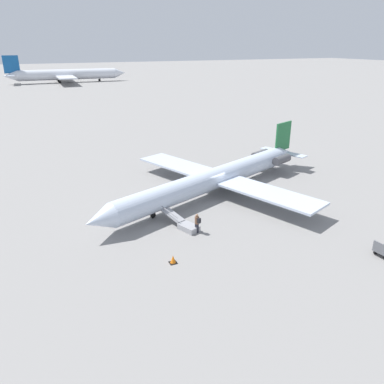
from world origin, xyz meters
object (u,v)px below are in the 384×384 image
at_px(boarding_stairs, 185,225).
at_px(passenger, 197,222).
at_px(airplane_main, 218,177).
at_px(airplane_taxiing_distant, 66,74).

xyz_separation_m(boarding_stairs, passenger, (-0.63, 1.09, 0.65)).
relative_size(airplane_main, passenger, 16.83).
height_order(boarding_stairs, passenger, passenger).
height_order(airplane_taxiing_distant, passenger, airplane_taxiing_distant).
bearing_deg(passenger, airplane_main, -59.13).
relative_size(airplane_main, airplane_taxiing_distant, 0.61).
bearing_deg(airplane_main, passenger, 30.87).
xyz_separation_m(airplane_main, boarding_stairs, (6.53, 6.44, -1.40)).
xyz_separation_m(airplane_taxiing_distant, boarding_stairs, (6.77, 139.95, -2.85)).
distance_m(boarding_stairs, passenger, 1.41).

